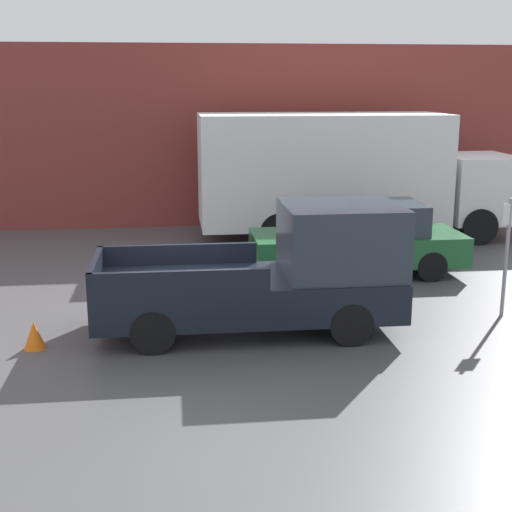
{
  "coord_description": "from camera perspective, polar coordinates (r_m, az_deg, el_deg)",
  "views": [
    {
      "loc": [
        -0.31,
        -12.85,
        4.35
      ],
      "look_at": [
        1.24,
        0.24,
        1.14
      ],
      "focal_mm": 50.0,
      "sensor_mm": 36.0,
      "label": 1
    }
  ],
  "objects": [
    {
      "name": "building_wall",
      "position": [
        22.02,
        -6.02,
        9.45
      ],
      "size": [
        28.0,
        0.15,
        5.49
      ],
      "color": "brown",
      "rests_on": "ground"
    },
    {
      "name": "traffic_cone",
      "position": [
        12.56,
        -17.31,
        -6.07
      ],
      "size": [
        0.37,
        0.37,
        0.47
      ],
      "color": "orange",
      "rests_on": "ground"
    },
    {
      "name": "pickup_truck",
      "position": [
        12.67,
        1.89,
        -1.48
      ],
      "size": [
        5.37,
        2.05,
        2.27
      ],
      "color": "black",
      "rests_on": "ground"
    },
    {
      "name": "ground_plane",
      "position": [
        13.57,
        -5.12,
        -5.05
      ],
      "size": [
        60.0,
        60.0,
        0.0
      ],
      "primitive_type": "plane",
      "color": "#4C4C4F"
    },
    {
      "name": "parking_sign",
      "position": [
        14.17,
        19.43,
        0.43
      ],
      "size": [
        0.3,
        0.07,
        2.28
      ],
      "color": "gray",
      "rests_on": "ground"
    },
    {
      "name": "car",
      "position": [
        16.68,
        8.23,
        1.4
      ],
      "size": [
        4.85,
        1.91,
        1.67
      ],
      "color": "#1E592D",
      "rests_on": "ground"
    },
    {
      "name": "delivery_truck",
      "position": [
        20.26,
        7.13,
        6.61
      ],
      "size": [
        8.94,
        2.62,
        3.52
      ],
      "color": "white",
      "rests_on": "ground"
    }
  ]
}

